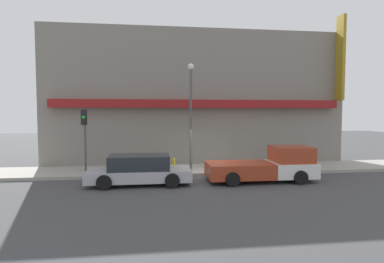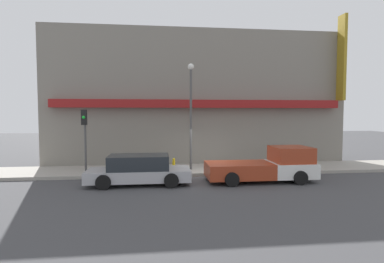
% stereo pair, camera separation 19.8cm
% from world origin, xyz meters
% --- Properties ---
extents(ground_plane, '(80.00, 80.00, 0.00)m').
position_xyz_m(ground_plane, '(0.00, 0.00, 0.00)').
color(ground_plane, '#424244').
extents(sidewalk, '(36.00, 3.25, 0.18)m').
position_xyz_m(sidewalk, '(0.00, 1.62, 0.09)').
color(sidewalk, '#9E998E').
rests_on(sidewalk, ground).
extents(building, '(19.80, 3.80, 9.87)m').
position_xyz_m(building, '(0.02, 4.73, 4.44)').
color(building, gray).
rests_on(building, ground).
extents(pickup_truck, '(5.40, 2.18, 1.73)m').
position_xyz_m(pickup_truck, '(2.81, -1.41, 0.76)').
color(pickup_truck, white).
rests_on(pickup_truck, ground).
extents(parked_car, '(4.90, 2.02, 1.42)m').
position_xyz_m(parked_car, '(-3.59, -1.41, 0.70)').
color(parked_car, '#ADADB2').
rests_on(parked_car, ground).
extents(fire_hydrant, '(0.16, 0.16, 0.74)m').
position_xyz_m(fire_hydrant, '(-1.80, 0.83, 0.54)').
color(fire_hydrant, yellow).
rests_on(fire_hydrant, sidewalk).
extents(street_lamp, '(0.36, 0.36, 6.09)m').
position_xyz_m(street_lamp, '(-0.78, 1.27, 3.93)').
color(street_lamp, '#4C4C4C').
rests_on(street_lamp, sidewalk).
extents(traffic_light, '(0.28, 0.42, 3.44)m').
position_xyz_m(traffic_light, '(-6.53, 0.49, 2.55)').
color(traffic_light, '#4C4C4C').
rests_on(traffic_light, sidewalk).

